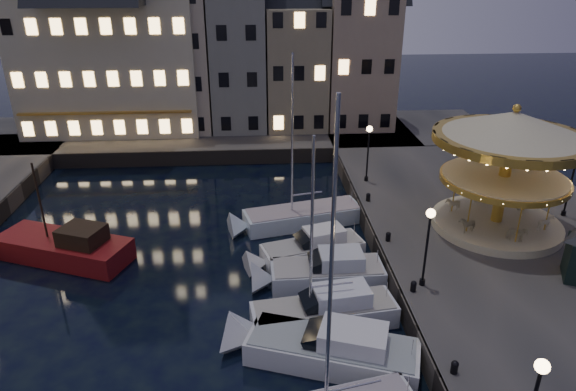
{
  "coord_description": "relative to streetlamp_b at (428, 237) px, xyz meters",
  "views": [
    {
      "loc": [
        -0.87,
        -19.91,
        15.78
      ],
      "look_at": [
        1.0,
        8.0,
        3.2
      ],
      "focal_mm": 32.0,
      "sensor_mm": 36.0,
      "label": 1
    }
  ],
  "objects": [
    {
      "name": "quay_east",
      "position": [
        6.8,
        5.0,
        -3.37
      ],
      "size": [
        16.0,
        56.0,
        1.3
      ],
      "primitive_type": "cube",
      "color": "#474442",
      "rests_on": "ground"
    },
    {
      "name": "townhouse_nf",
      "position": [
        2.05,
        29.0,
        4.26
      ],
      "size": [
        6.82,
        8.0,
        13.8
      ],
      "color": "gray",
      "rests_on": "quay_north"
    },
    {
      "name": "quay_north",
      "position": [
        -15.2,
        27.0,
        -3.37
      ],
      "size": [
        44.0,
        12.0,
        1.3
      ],
      "primitive_type": "cube",
      "color": "#474442",
      "rests_on": "ground"
    },
    {
      "name": "motorboat_b",
      "position": [
        -5.4,
        -3.56,
        -3.37
      ],
      "size": [
        8.36,
        4.88,
        2.15
      ],
      "color": "silver",
      "rests_on": "ground"
    },
    {
      "name": "motorboat_d",
      "position": [
        -4.83,
        2.32,
        -3.38
      ],
      "size": [
        7.08,
        2.42,
        2.15
      ],
      "color": "silver",
      "rests_on": "ground"
    },
    {
      "name": "townhouse_na",
      "position": [
        -26.7,
        29.0,
        3.76
      ],
      "size": [
        5.5,
        8.0,
        12.8
      ],
      "color": "gray",
      "rests_on": "quay_north"
    },
    {
      "name": "quaywall_e",
      "position": [
        -1.2,
        5.0,
        -3.37
      ],
      "size": [
        0.15,
        44.0,
        1.3
      ],
      "primitive_type": "cube",
      "color": "#47423A",
      "rests_on": "ground"
    },
    {
      "name": "townhouse_nc",
      "position": [
        -15.2,
        29.0,
        4.76
      ],
      "size": [
        6.82,
        8.0,
        14.8
      ],
      "color": "#AEA18A",
      "rests_on": "quay_north"
    },
    {
      "name": "ground",
      "position": [
        -7.2,
        -1.0,
        -4.02
      ],
      "size": [
        160.0,
        160.0,
        0.0
      ],
      "primitive_type": "plane",
      "color": "black",
      "rests_on": "ground"
    },
    {
      "name": "townhouse_nb",
      "position": [
        -21.25,
        29.0,
        4.26
      ],
      "size": [
        6.16,
        8.0,
        13.8
      ],
      "color": "gray",
      "rests_on": "quay_north"
    },
    {
      "name": "motorboat_f",
      "position": [
        -5.61,
        9.28,
        -3.49
      ],
      "size": [
        8.82,
        4.16,
        11.71
      ],
      "color": "silver",
      "rests_on": "ground"
    },
    {
      "name": "townhouse_nd",
      "position": [
        -9.45,
        29.0,
        5.26
      ],
      "size": [
        5.5,
        8.0,
        15.8
      ],
      "color": "gray",
      "rests_on": "quay_north"
    },
    {
      "name": "streetlamp_c",
      "position": [
        0.0,
        13.5,
        0.0
      ],
      "size": [
        0.44,
        0.44,
        4.17
      ],
      "color": "black",
      "rests_on": "quay_east"
    },
    {
      "name": "motorboat_c",
      "position": [
        -5.43,
        -1.16,
        -3.34
      ],
      "size": [
        8.01,
        3.01,
        10.57
      ],
      "color": "silver",
      "rests_on": "ground"
    },
    {
      "name": "streetlamp_d",
      "position": [
        11.3,
        7.0,
        0.0
      ],
      "size": [
        0.44,
        0.44,
        4.17
      ],
      "color": "black",
      "rests_on": "quay_east"
    },
    {
      "name": "streetlamp_b",
      "position": [
        0.0,
        0.0,
        0.0
      ],
      "size": [
        0.44,
        0.44,
        4.17
      ],
      "color": "black",
      "rests_on": "quay_east"
    },
    {
      "name": "townhouse_ne",
      "position": [
        -4.0,
        29.0,
        3.76
      ],
      "size": [
        6.16,
        8.0,
        12.8
      ],
      "color": "gray",
      "rests_on": "quay_north"
    },
    {
      "name": "bollard_c",
      "position": [
        -0.6,
        4.5,
        -2.41
      ],
      "size": [
        0.3,
        0.3,
        0.57
      ],
      "color": "black",
      "rests_on": "quay_east"
    },
    {
      "name": "bollard_b",
      "position": [
        -0.6,
        -0.5,
        -2.41
      ],
      "size": [
        0.3,
        0.3,
        0.57
      ],
      "color": "black",
      "rests_on": "quay_east"
    },
    {
      "name": "bollard_a",
      "position": [
        -0.6,
        -6.0,
        -2.41
      ],
      "size": [
        0.3,
        0.3,
        0.57
      ],
      "color": "black",
      "rests_on": "quay_east"
    },
    {
      "name": "quaywall_n",
      "position": [
        -13.2,
        21.0,
        -3.37
      ],
      "size": [
        48.0,
        0.15,
        1.3
      ],
      "primitive_type": "cube",
      "color": "#47423A",
      "rests_on": "ground"
    },
    {
      "name": "hotel_corner",
      "position": [
        -21.2,
        29.0,
        5.76
      ],
      "size": [
        17.6,
        9.0,
        16.8
      ],
      "color": "beige",
      "rests_on": "quay_north"
    },
    {
      "name": "bollard_d",
      "position": [
        -0.6,
        10.0,
        -2.41
      ],
      "size": [
        0.3,
        0.3,
        0.57
      ],
      "color": "black",
      "rests_on": "quay_east"
    },
    {
      "name": "red_fishing_boat",
      "position": [
        -19.26,
        5.91,
        -3.31
      ],
      "size": [
        8.38,
        5.45,
        6.08
      ],
      "color": "maroon",
      "rests_on": "ground"
    },
    {
      "name": "motorboat_e",
      "position": [
        -5.32,
        4.69,
        -3.38
      ],
      "size": [
        6.96,
        3.68,
        2.15
      ],
      "color": "silver",
      "rests_on": "ground"
    },
    {
      "name": "carousel",
      "position": [
        6.29,
        5.73,
        2.27
      ],
      "size": [
        8.65,
        8.65,
        7.57
      ],
      "color": "#C2B88E",
      "rests_on": "quay_east"
    }
  ]
}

